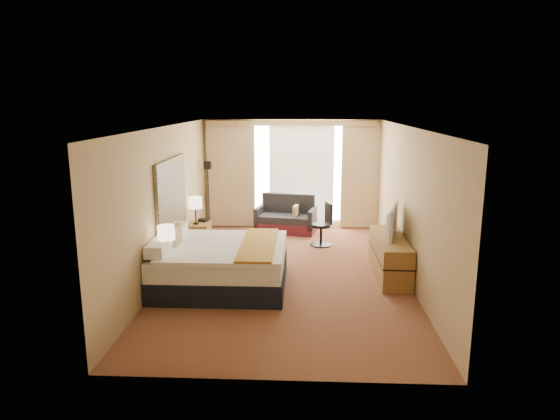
{
  "coord_description": "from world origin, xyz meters",
  "views": [
    {
      "loc": [
        0.3,
        -8.48,
        3.02
      ],
      "look_at": [
        -0.12,
        0.4,
        1.08
      ],
      "focal_mm": 32.0,
      "sensor_mm": 36.0,
      "label": 1
    }
  ],
  "objects_px": {
    "desk_chair": "(323,227)",
    "lamp_right": "(195,203)",
    "media_dresser": "(390,256)",
    "television": "(388,221)",
    "loveseat": "(286,219)",
    "lamp_left": "(166,233)",
    "floor_lamp": "(208,183)",
    "nightstand_left": "(166,278)",
    "bed": "(221,264)",
    "nightstand_right": "(199,236)"
  },
  "relations": [
    {
      "from": "media_dresser",
      "to": "loveseat",
      "type": "relative_size",
      "value": 1.21
    },
    {
      "from": "lamp_right",
      "to": "television",
      "type": "height_order",
      "value": "television"
    },
    {
      "from": "floor_lamp",
      "to": "nightstand_right",
      "type": "bearing_deg",
      "value": -88.73
    },
    {
      "from": "nightstand_left",
      "to": "media_dresser",
      "type": "distance_m",
      "value": 3.85
    },
    {
      "from": "loveseat",
      "to": "television",
      "type": "distance_m",
      "value": 3.55
    },
    {
      "from": "lamp_left",
      "to": "lamp_right",
      "type": "bearing_deg",
      "value": 91.06
    },
    {
      "from": "bed",
      "to": "loveseat",
      "type": "relative_size",
      "value": 1.42
    },
    {
      "from": "lamp_right",
      "to": "television",
      "type": "distance_m",
      "value": 3.91
    },
    {
      "from": "desk_chair",
      "to": "nightstand_left",
      "type": "bearing_deg",
      "value": -149.24
    },
    {
      "from": "nightstand_right",
      "to": "lamp_right",
      "type": "height_order",
      "value": "lamp_right"
    },
    {
      "from": "lamp_left",
      "to": "television",
      "type": "height_order",
      "value": "television"
    },
    {
      "from": "media_dresser",
      "to": "floor_lamp",
      "type": "height_order",
      "value": "floor_lamp"
    },
    {
      "from": "desk_chair",
      "to": "lamp_right",
      "type": "distance_m",
      "value": 2.73
    },
    {
      "from": "floor_lamp",
      "to": "media_dresser",
      "type": "bearing_deg",
      "value": -36.92
    },
    {
      "from": "nightstand_right",
      "to": "loveseat",
      "type": "bearing_deg",
      "value": 40.99
    },
    {
      "from": "floor_lamp",
      "to": "lamp_right",
      "type": "xyz_separation_m",
      "value": [
        0.0,
        -1.43,
        -0.19
      ]
    },
    {
      "from": "nightstand_left",
      "to": "loveseat",
      "type": "distance_m",
      "value": 4.42
    },
    {
      "from": "media_dresser",
      "to": "lamp_right",
      "type": "xyz_separation_m",
      "value": [
        -3.73,
        1.37,
        0.64
      ]
    },
    {
      "from": "bed",
      "to": "lamp_right",
      "type": "height_order",
      "value": "lamp_right"
    },
    {
      "from": "media_dresser",
      "to": "lamp_right",
      "type": "distance_m",
      "value": 4.02
    },
    {
      "from": "nightstand_right",
      "to": "loveseat",
      "type": "distance_m",
      "value": 2.35
    },
    {
      "from": "nightstand_left",
      "to": "television",
      "type": "height_order",
      "value": "television"
    },
    {
      "from": "lamp_left",
      "to": "television",
      "type": "xyz_separation_m",
      "value": [
        3.63,
        1.05,
        -0.01
      ]
    },
    {
      "from": "media_dresser",
      "to": "desk_chair",
      "type": "distance_m",
      "value": 2.15
    },
    {
      "from": "television",
      "to": "lamp_left",
      "type": "bearing_deg",
      "value": 121.07
    },
    {
      "from": "nightstand_left",
      "to": "media_dresser",
      "type": "height_order",
      "value": "media_dresser"
    },
    {
      "from": "loveseat",
      "to": "bed",
      "type": "bearing_deg",
      "value": -93.84
    },
    {
      "from": "lamp_left",
      "to": "bed",
      "type": "bearing_deg",
      "value": 23.38
    },
    {
      "from": "nightstand_left",
      "to": "floor_lamp",
      "type": "height_order",
      "value": "floor_lamp"
    },
    {
      "from": "nightstand_left",
      "to": "lamp_left",
      "type": "bearing_deg",
      "value": 75.22
    },
    {
      "from": "bed",
      "to": "floor_lamp",
      "type": "bearing_deg",
      "value": 103.66
    },
    {
      "from": "loveseat",
      "to": "lamp_left",
      "type": "xyz_separation_m",
      "value": [
        -1.76,
        -3.99,
        0.7
      ]
    },
    {
      "from": "nightstand_left",
      "to": "lamp_left",
      "type": "xyz_separation_m",
      "value": [
        0.02,
        0.06,
        0.71
      ]
    },
    {
      "from": "media_dresser",
      "to": "nightstand_right",
      "type": "bearing_deg",
      "value": 158.6
    },
    {
      "from": "television",
      "to": "loveseat",
      "type": "bearing_deg",
      "value": 47.51
    },
    {
      "from": "nightstand_left",
      "to": "bed",
      "type": "relative_size",
      "value": 0.26
    },
    {
      "from": "floor_lamp",
      "to": "desk_chair",
      "type": "bearing_deg",
      "value": -20.03
    },
    {
      "from": "bed",
      "to": "desk_chair",
      "type": "bearing_deg",
      "value": 54.29
    },
    {
      "from": "media_dresser",
      "to": "television",
      "type": "height_order",
      "value": "television"
    },
    {
      "from": "bed",
      "to": "media_dresser",
      "type": "bearing_deg",
      "value": 12.67
    },
    {
      "from": "nightstand_left",
      "to": "nightstand_right",
      "type": "xyz_separation_m",
      "value": [
        0.0,
        2.5,
        0.0
      ]
    },
    {
      "from": "nightstand_left",
      "to": "bed",
      "type": "distance_m",
      "value": 0.91
    },
    {
      "from": "lamp_left",
      "to": "television",
      "type": "bearing_deg",
      "value": 16.13
    },
    {
      "from": "nightstand_right",
      "to": "loveseat",
      "type": "relative_size",
      "value": 0.37
    },
    {
      "from": "floor_lamp",
      "to": "television",
      "type": "distance_m",
      "value": 4.6
    },
    {
      "from": "loveseat",
      "to": "desk_chair",
      "type": "bearing_deg",
      "value": -43.3
    },
    {
      "from": "media_dresser",
      "to": "nightstand_left",
      "type": "bearing_deg",
      "value": -164.16
    },
    {
      "from": "nightstand_right",
      "to": "floor_lamp",
      "type": "height_order",
      "value": "floor_lamp"
    },
    {
      "from": "media_dresser",
      "to": "lamp_left",
      "type": "bearing_deg",
      "value": -164.92
    },
    {
      "from": "nightstand_left",
      "to": "floor_lamp",
      "type": "bearing_deg",
      "value": 90.45
    }
  ]
}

